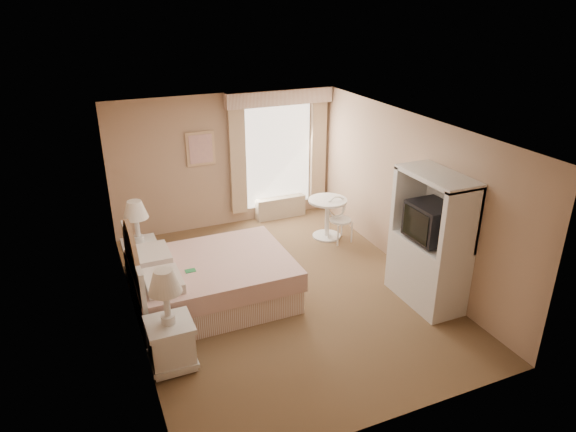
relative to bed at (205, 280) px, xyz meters
name	(u,v)px	position (x,y,z in m)	size (l,w,h in m)	color
room	(282,215)	(1.12, -0.18, 0.88)	(4.21, 5.51, 2.51)	brown
window	(279,152)	(2.17, 2.48, 0.98)	(2.05, 0.22, 2.51)	white
framed_art	(201,149)	(0.67, 2.54, 1.18)	(0.52, 0.04, 0.62)	tan
bed	(205,280)	(0.00, 0.00, 0.00)	(2.18, 1.72, 1.52)	tan
nightstand_near	(170,332)	(-0.72, -1.18, 0.12)	(0.53, 0.53, 1.28)	silver
nightstand_far	(140,250)	(-0.72, 1.11, 0.11)	(0.52, 0.52, 1.26)	silver
round_table	(327,212)	(2.60, 1.27, 0.12)	(0.69, 0.69, 0.73)	silver
cafe_chair	(339,216)	(2.73, 1.08, 0.10)	(0.43, 0.43, 0.81)	silver
armoire	(429,250)	(2.93, -1.17, 0.43)	(0.58, 1.16, 1.93)	silver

